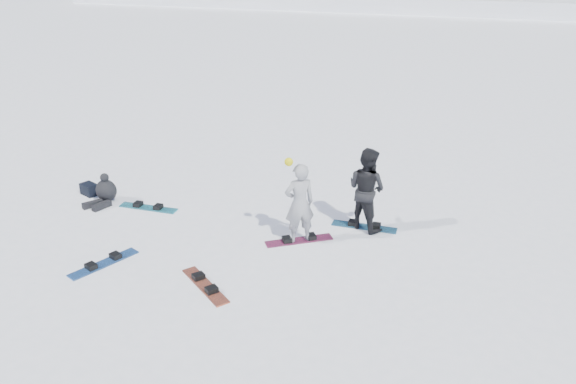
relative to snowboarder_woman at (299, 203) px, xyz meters
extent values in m
plane|color=white|center=(0.60, -1.47, -0.92)|extent=(420.00, 420.00, 0.00)
cube|color=white|center=(0.60, 53.53, -1.92)|extent=(90.00, 14.00, 5.00)
ellipsoid|color=white|center=(-69.40, 168.53, -14.53)|extent=(143.00, 110.00, 49.50)
ellipsoid|color=white|center=(20.60, 198.53, -15.55)|extent=(182.00, 140.00, 53.20)
imported|color=#96969A|center=(0.00, 0.00, -0.01)|extent=(0.79, 0.76, 1.82)
sphere|color=yellow|center=(-0.20, -0.12, 0.96)|extent=(0.18, 0.18, 0.18)
imported|color=black|center=(1.20, 1.15, 0.05)|extent=(1.16, 1.06, 1.94)
ellipsoid|color=black|center=(-5.30, 0.33, -0.62)|extent=(0.69, 0.65, 0.57)
sphere|color=black|center=(-5.30, 0.33, -0.27)|extent=(0.22, 0.22, 0.22)
cube|color=black|center=(-5.16, -0.08, -0.85)|extent=(0.28, 0.52, 0.15)
cube|color=black|center=(-5.43, -0.08, -0.85)|extent=(0.39, 0.50, 0.15)
cube|color=black|center=(-6.00, 0.53, -0.77)|extent=(0.53, 0.44, 0.30)
cube|color=maroon|center=(0.00, 0.00, -0.91)|extent=(1.39, 1.09, 0.03)
cube|color=#17587F|center=(1.20, 1.15, -0.91)|extent=(1.51, 0.35, 0.03)
cube|color=teal|center=(-4.08, 0.32, -0.91)|extent=(1.51, 0.37, 0.03)
cube|color=#973C21|center=(-1.10, -2.33, -0.91)|extent=(1.38, 1.11, 0.03)
cube|color=#1B4D99|center=(-3.44, -2.31, -0.91)|extent=(0.81, 1.50, 0.03)
camera|label=1|loc=(3.52, -10.35, 5.02)|focal=35.00mm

